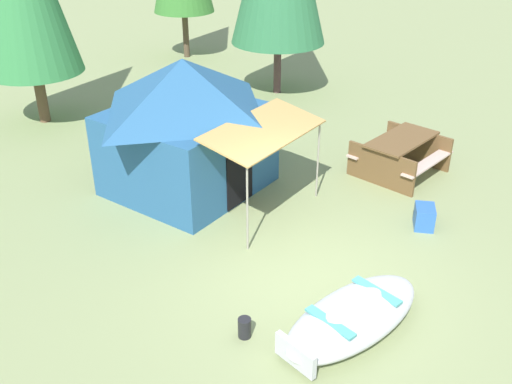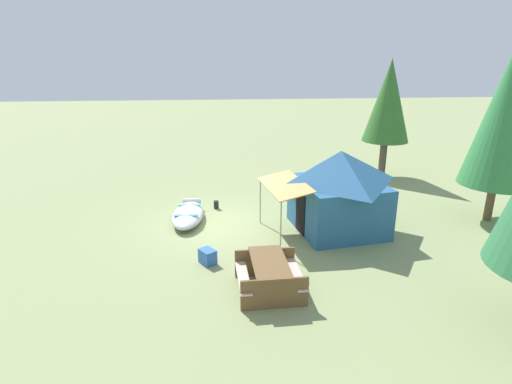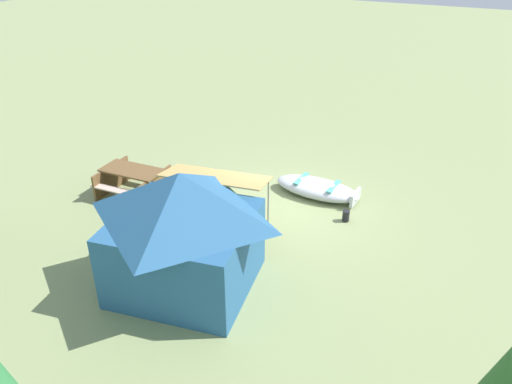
{
  "view_description": "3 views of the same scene",
  "coord_description": "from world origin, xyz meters",
  "px_view_note": "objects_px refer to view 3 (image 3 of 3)",
  "views": [
    {
      "loc": [
        -5.78,
        -4.55,
        5.48
      ],
      "look_at": [
        -0.01,
        1.16,
        1.09
      ],
      "focal_mm": 41.02,
      "sensor_mm": 36.0,
      "label": 1
    },
    {
      "loc": [
        12.77,
        -0.08,
        5.41
      ],
      "look_at": [
        -0.46,
        1.16,
        0.98
      ],
      "focal_mm": 29.13,
      "sensor_mm": 36.0,
      "label": 2
    },
    {
      "loc": [
        -4.34,
        10.57,
        6.73
      ],
      "look_at": [
        0.45,
        0.81,
        0.85
      ],
      "focal_mm": 35.08,
      "sensor_mm": 36.0,
      "label": 3
    }
  ],
  "objects_px": {
    "picnic_table": "(133,179)",
    "cooler_box": "(209,178)",
    "beached_rowboat": "(317,188)",
    "canvas_cabin_tent": "(184,229)",
    "fuel_can": "(346,216)"
  },
  "relations": [
    {
      "from": "picnic_table",
      "to": "cooler_box",
      "type": "relative_size",
      "value": 3.84
    },
    {
      "from": "canvas_cabin_tent",
      "to": "fuel_can",
      "type": "distance_m",
      "value": 4.64
    },
    {
      "from": "picnic_table",
      "to": "fuel_can",
      "type": "relative_size",
      "value": 5.91
    },
    {
      "from": "beached_rowboat",
      "to": "picnic_table",
      "type": "relative_size",
      "value": 1.43
    },
    {
      "from": "beached_rowboat",
      "to": "fuel_can",
      "type": "xyz_separation_m",
      "value": [
        -1.12,
        0.95,
        -0.09
      ]
    },
    {
      "from": "beached_rowboat",
      "to": "cooler_box",
      "type": "xyz_separation_m",
      "value": [
        3.07,
        0.71,
        -0.03
      ]
    },
    {
      "from": "canvas_cabin_tent",
      "to": "fuel_can",
      "type": "xyz_separation_m",
      "value": [
        -2.25,
        -3.88,
        -1.2
      ]
    },
    {
      "from": "canvas_cabin_tent",
      "to": "cooler_box",
      "type": "distance_m",
      "value": 4.69
    },
    {
      "from": "picnic_table",
      "to": "fuel_can",
      "type": "distance_m",
      "value": 5.86
    },
    {
      "from": "picnic_table",
      "to": "fuel_can",
      "type": "bearing_deg",
      "value": -167.62
    },
    {
      "from": "cooler_box",
      "to": "fuel_can",
      "type": "bearing_deg",
      "value": 176.71
    },
    {
      "from": "cooler_box",
      "to": "picnic_table",
      "type": "bearing_deg",
      "value": 44.42
    },
    {
      "from": "beached_rowboat",
      "to": "canvas_cabin_tent",
      "type": "xyz_separation_m",
      "value": [
        1.14,
        4.83,
        1.11
      ]
    },
    {
      "from": "picnic_table",
      "to": "fuel_can",
      "type": "xyz_separation_m",
      "value": [
        -5.72,
        -1.25,
        -0.34
      ]
    },
    {
      "from": "cooler_box",
      "to": "canvas_cabin_tent",
      "type": "bearing_deg",
      "value": 115.19
    }
  ]
}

